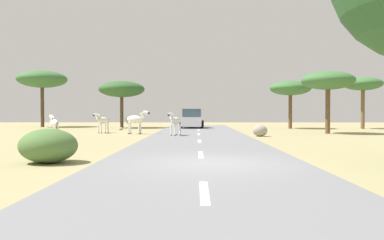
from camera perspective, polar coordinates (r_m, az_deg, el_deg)
ground_plane at (r=10.89m, az=3.40°, el=-6.64°), size 90.00×90.00×0.00m
road at (r=10.88m, az=1.44°, el=-6.51°), size 6.00×64.00×0.05m
lane_markings at (r=9.88m, az=1.51°, el=-7.13°), size 0.16×56.00×0.01m
zebra_0 at (r=23.54m, az=-2.53°, el=-0.20°), size 0.89×1.45×1.46m
zebra_1 at (r=26.10m, az=-8.37°, el=0.05°), size 1.72×0.69×1.64m
zebra_2 at (r=22.45m, az=-19.92°, el=-0.54°), size 1.05×1.30×1.41m
zebra_3 at (r=27.85m, az=-13.24°, el=-0.12°), size 1.00×1.40×1.46m
car_0 at (r=35.01m, az=0.05°, el=0.13°), size 2.17×4.41×1.74m
tree_0 at (r=35.83m, az=14.48°, el=4.57°), size 3.73×3.73×4.32m
tree_1 at (r=41.26m, az=-21.48°, el=5.65°), size 4.87×4.87×5.65m
tree_5 at (r=28.12m, az=19.65°, el=5.50°), size 3.62×3.62×4.31m
tree_6 at (r=37.47m, az=24.18°, el=4.85°), size 3.37×3.37×4.61m
tree_7 at (r=36.79m, az=-10.46°, el=4.51°), size 4.32×4.32×4.42m
bush_0 at (r=11.88m, az=-20.66°, el=-3.62°), size 1.68×1.51×1.01m
rock_0 at (r=23.69m, az=10.14°, el=-1.58°), size 0.89×0.72×0.71m
rock_1 at (r=32.27m, az=-10.59°, el=-1.28°), size 0.38×0.41×0.23m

